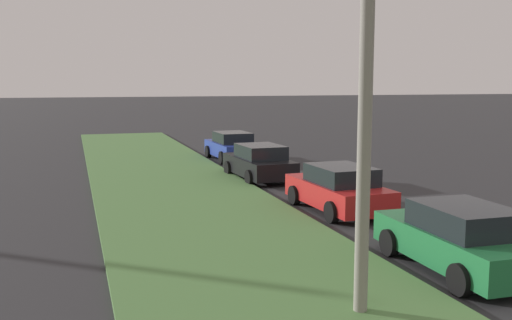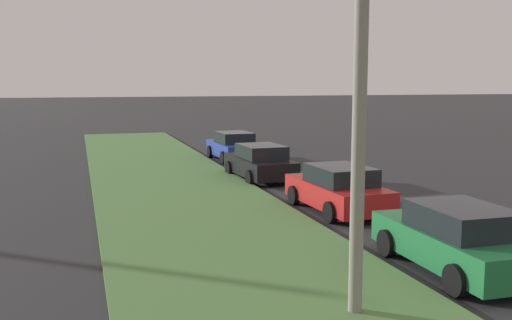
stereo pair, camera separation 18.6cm
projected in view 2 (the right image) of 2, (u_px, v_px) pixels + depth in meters
grass_median at (210, 227)px, 16.26m from camera, size 60.00×6.00×0.12m
parked_car_green at (457, 239)px, 12.59m from camera, size 4.33×2.07×1.47m
parked_car_red at (338, 189)px, 18.41m from camera, size 4.37×2.16×1.47m
parked_car_black at (260, 163)px, 24.41m from camera, size 4.39×2.20×1.47m
parked_car_blue at (233, 146)px, 30.47m from camera, size 4.36×2.13×1.47m
streetlight at (382, 63)px, 9.67m from camera, size 0.85×2.85×7.50m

